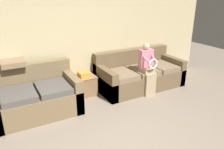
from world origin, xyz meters
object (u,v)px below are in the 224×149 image
(book_stack, at_px, (84,74))
(throw_pillow, at_px, (13,63))
(child_left_seated, at_px, (148,68))
(side_shelf, at_px, (84,85))
(couch_main, at_px, (139,75))
(couch_side, at_px, (36,97))

(book_stack, height_order, throw_pillow, throw_pillow)
(child_left_seated, relative_size, throw_pillow, 2.78)
(throw_pillow, bearing_deg, side_shelf, -1.41)
(side_shelf, relative_size, throw_pillow, 1.20)
(child_left_seated, xyz_separation_m, throw_pillow, (-2.72, 0.67, 0.33))
(couch_main, relative_size, book_stack, 7.47)
(couch_main, relative_size, side_shelf, 4.12)
(couch_main, distance_m, couch_side, 2.50)
(book_stack, xyz_separation_m, throw_pillow, (-1.41, 0.04, 0.47))
(couch_side, distance_m, book_stack, 1.17)
(book_stack, relative_size, throw_pillow, 0.66)
(child_left_seated, bearing_deg, side_shelf, 154.14)
(side_shelf, distance_m, throw_pillow, 1.59)
(book_stack, bearing_deg, side_shelf, 166.76)
(couch_side, height_order, side_shelf, couch_side)
(child_left_seated, xyz_separation_m, book_stack, (-1.31, 0.63, -0.14))
(side_shelf, bearing_deg, couch_side, -164.45)
(couch_main, relative_size, child_left_seated, 1.78)
(child_left_seated, distance_m, side_shelf, 1.51)
(couch_main, height_order, throw_pillow, throw_pillow)
(child_left_seated, distance_m, book_stack, 1.46)
(couch_side, xyz_separation_m, child_left_seated, (2.43, -0.33, 0.31))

